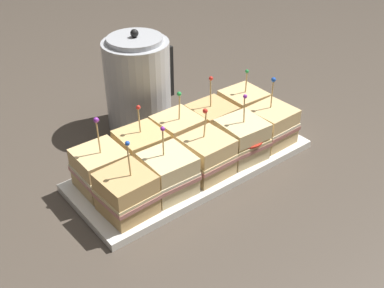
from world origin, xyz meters
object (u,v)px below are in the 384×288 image
Objects in this scene: sandwich_front_center at (206,156)px; sandwich_front_far_right at (271,125)px; sandwich_back_left at (142,151)px; sandwich_back_center at (178,135)px; sandwich_back_far_left at (100,169)px; serving_platter at (192,165)px; sandwich_front_left at (168,173)px; sandwich_front_far_left at (127,193)px; sandwich_front_right at (242,139)px; sandwich_back_far_right at (243,109)px; kettle_steel at (138,83)px; sandwich_back_right at (212,122)px.

sandwich_front_far_right reaches higher than sandwich_front_center.
sandwich_back_left is at bearing 134.84° from sandwich_front_center.
sandwich_back_far_left is at bearing -179.40° from sandwich_back_center.
serving_platter is 0.13m from sandwich_front_left.
sandwich_front_far_left is 1.05× the size of sandwich_back_left.
sandwich_front_right is (0.21, -0.00, 0.00)m from sandwich_front_left.
sandwich_back_far_right is at bearing -0.13° from sandwich_back_far_left.
sandwich_front_left is 0.99× the size of sandwich_back_left.
kettle_steel is (-0.19, 0.19, 0.06)m from sandwich_back_far_right.
sandwich_back_far_right is (0.11, -0.00, 0.00)m from sandwich_back_right.
sandwich_front_far_right is (0.42, 0.00, 0.00)m from sandwich_front_far_left.
sandwich_back_far_left is (-0.10, 0.10, 0.00)m from sandwich_front_left.
sandwich_back_far_left is at bearing 179.87° from sandwich_back_far_right.
sandwich_back_far_right is at bearing 89.53° from sandwich_front_far_right.
sandwich_front_center is at bearing -26.52° from sandwich_back_far_left.
sandwich_back_right is 0.11m from sandwich_back_far_right.
sandwich_front_far_left reaches higher than sandwich_front_center.
kettle_steel reaches higher than sandwich_back_right.
sandwich_front_left is 0.91× the size of sandwich_back_far_left.
sandwich_back_far_left is at bearing 166.29° from sandwich_front_far_right.
sandwich_back_far_left is 1.11× the size of sandwich_back_far_right.
sandwich_back_left is at bearing 89.31° from sandwich_front_left.
sandwich_back_left is at bearing 179.88° from sandwich_back_far_right.
serving_platter is 2.16× the size of kettle_steel.
sandwich_front_far_right is 1.06× the size of sandwich_back_left.
sandwich_front_center is at bearing -45.16° from sandwich_back_left.
sandwich_back_far_right is (0.21, 0.10, 0.00)m from sandwich_front_center.
sandwich_back_right is at bearing 136.16° from sandwich_front_far_right.
serving_platter is at bearing -166.43° from sandwich_back_far_right.
sandwich_front_center reaches higher than sandwich_front_left.
kettle_steel is (-0.19, 0.29, 0.06)m from sandwich_front_far_right.
sandwich_back_right reaches higher than serving_platter.
serving_platter is at bearing 152.66° from sandwich_front_right.
sandwich_back_center reaches higher than serving_platter.
sandwich_front_far_left is at bearing -90.05° from sandwich_back_far_left.
sandwich_back_far_right is at bearing -0.12° from sandwich_back_left.
sandwich_front_left is 0.33m from sandwich_back_far_right.
sandwich_front_left is at bearing -153.96° from serving_platter.
sandwich_back_center is at bearing 26.87° from sandwich_front_far_left.
sandwich_front_right is at bearing -18.59° from sandwich_back_far_left.
sandwich_back_far_right reaches higher than serving_platter.
sandwich_back_far_right is (0.00, 0.10, 0.00)m from sandwich_front_far_right.
kettle_steel is at bearing 106.29° from sandwich_front_right.
sandwich_front_far_right reaches higher than sandwich_back_center.
sandwich_back_right is 0.22m from kettle_steel.
sandwich_front_far_right is at bearing 0.47° from sandwich_front_center.
sandwich_front_left is at bearing 179.66° from sandwich_front_center.
kettle_steel is at bearing 84.93° from sandwich_back_center.
sandwich_front_right reaches higher than sandwich_front_left.
kettle_steel is (0.23, 0.19, 0.06)m from sandwich_back_far_left.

